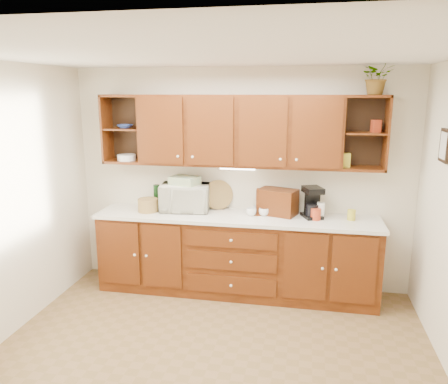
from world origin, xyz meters
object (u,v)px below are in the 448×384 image
at_px(microwave, 185,197).
at_px(bread_box, 278,202).
at_px(coffee_maker, 312,203).
at_px(potted_plant, 377,77).

distance_m(microwave, bread_box, 1.09).
bearing_deg(bread_box, coffee_maker, 13.38).
height_order(microwave, bread_box, microwave).
relative_size(microwave, potted_plant, 1.56).
bearing_deg(potted_plant, coffee_maker, -179.91).
bearing_deg(potted_plant, bread_box, 177.93).
xyz_separation_m(bread_box, coffee_maker, (0.39, -0.04, 0.02)).
bearing_deg(coffee_maker, bread_box, 152.39).
bearing_deg(bread_box, potted_plant, 16.67).
bearing_deg(bread_box, microwave, -159.85).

